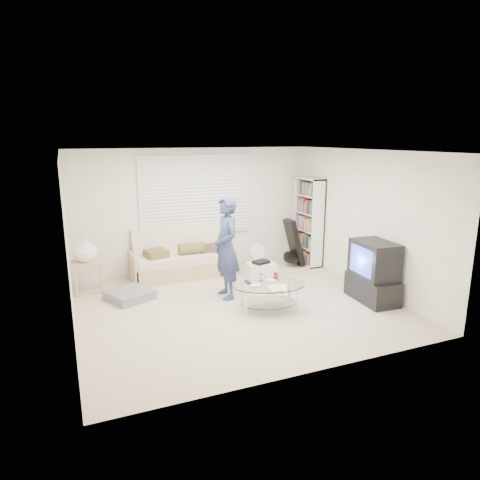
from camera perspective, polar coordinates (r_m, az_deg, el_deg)
name	(u,v)px	position (r m, az deg, el deg)	size (l,w,h in m)	color
ground	(237,305)	(7.14, -0.41, -8.71)	(5.00, 5.00, 0.00)	#B5A38D
room_shell	(226,204)	(7.14, -1.87, 4.88)	(5.02, 4.52, 2.51)	beige
window_blinds	(196,196)	(8.77, -5.83, 5.91)	(2.32, 0.08, 1.62)	silver
futon_sofa	(183,260)	(8.60, -7.66, -2.67)	(2.00, 0.81, 0.98)	tan
grey_floor_pillow	(130,295)	(7.62, -14.50, -7.09)	(0.66, 0.66, 0.15)	slate
side_table	(86,252)	(7.95, -19.86, -1.49)	(0.51, 0.41, 1.02)	tan
bookshelf	(308,222)	(9.31, 9.08, 2.43)	(0.30, 0.79, 1.87)	white
guitar_case	(293,246)	(9.19, 7.13, -0.75)	(0.41, 0.38, 1.01)	black
floor_fan	(257,255)	(8.89, 2.23, -1.95)	(0.34, 0.23, 0.57)	white
storage_bin	(261,271)	(8.34, 2.82, -4.14)	(0.58, 0.44, 0.38)	white
tv_unit	(373,272)	(7.52, 17.34, -4.15)	(0.58, 0.98, 1.03)	black
coffee_table	(269,289)	(6.85, 3.85, -6.59)	(1.31, 0.99, 0.56)	silver
standing_person	(226,248)	(7.25, -1.85, -1.04)	(0.64, 0.42, 1.76)	navy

